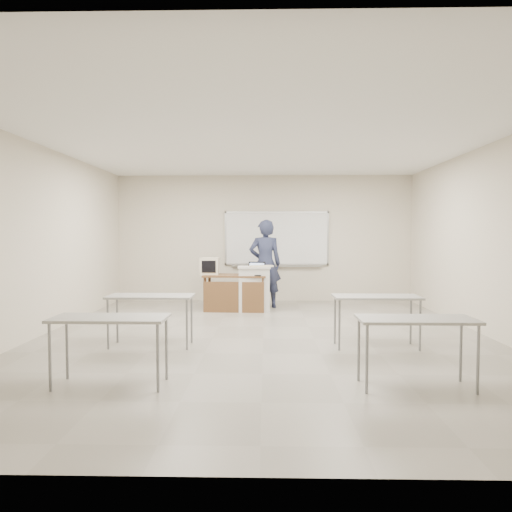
{
  "coord_description": "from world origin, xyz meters",
  "views": [
    {
      "loc": [
        0.04,
        -6.92,
        1.6
      ],
      "look_at": [
        -0.16,
        2.2,
        1.16
      ],
      "focal_mm": 32.0,
      "sensor_mm": 36.0,
      "label": 1
    }
  ],
  "objects_px": {
    "keyboard": "(261,266)",
    "instructor_desk": "(235,286)",
    "crt_monitor": "(210,266)",
    "presenter": "(265,264)",
    "whiteboard": "(277,239)",
    "laptop": "(254,272)",
    "mouse": "(261,275)",
    "podium": "(254,289)"
  },
  "relations": [
    {
      "from": "whiteboard",
      "to": "instructor_desk",
      "type": "relative_size",
      "value": 1.89
    },
    {
      "from": "presenter",
      "to": "whiteboard",
      "type": "bearing_deg",
      "value": -109.78
    },
    {
      "from": "crt_monitor",
      "to": "presenter",
      "type": "xyz_separation_m",
      "value": [
        1.18,
        0.27,
        0.03
      ]
    },
    {
      "from": "keyboard",
      "to": "presenter",
      "type": "height_order",
      "value": "presenter"
    },
    {
      "from": "laptop",
      "to": "mouse",
      "type": "xyz_separation_m",
      "value": [
        0.15,
        -0.08,
        -0.04
      ]
    },
    {
      "from": "podium",
      "to": "mouse",
      "type": "distance_m",
      "value": 0.35
    },
    {
      "from": "whiteboard",
      "to": "presenter",
      "type": "distance_m",
      "value": 1.14
    },
    {
      "from": "whiteboard",
      "to": "keyboard",
      "type": "bearing_deg",
      "value": -102.43
    },
    {
      "from": "podium",
      "to": "mouse",
      "type": "relative_size",
      "value": 9.31
    },
    {
      "from": "crt_monitor",
      "to": "mouse",
      "type": "distance_m",
      "value": 1.16
    },
    {
      "from": "podium",
      "to": "keyboard",
      "type": "relative_size",
      "value": 1.89
    },
    {
      "from": "keyboard",
      "to": "instructor_desk",
      "type": "bearing_deg",
      "value": 159.98
    },
    {
      "from": "instructor_desk",
      "to": "keyboard",
      "type": "xyz_separation_m",
      "value": [
        0.55,
        -0.11,
        0.42
      ]
    },
    {
      "from": "instructor_desk",
      "to": "crt_monitor",
      "type": "relative_size",
      "value": 3.02
    },
    {
      "from": "instructor_desk",
      "to": "crt_monitor",
      "type": "distance_m",
      "value": 0.72
    },
    {
      "from": "crt_monitor",
      "to": "keyboard",
      "type": "height_order",
      "value": "crt_monitor"
    },
    {
      "from": "keyboard",
      "to": "crt_monitor",
      "type": "bearing_deg",
      "value": 153.89
    },
    {
      "from": "crt_monitor",
      "to": "presenter",
      "type": "relative_size",
      "value": 0.23
    },
    {
      "from": "mouse",
      "to": "laptop",
      "type": "bearing_deg",
      "value": 139.12
    },
    {
      "from": "whiteboard",
      "to": "instructor_desk",
      "type": "height_order",
      "value": "whiteboard"
    },
    {
      "from": "instructor_desk",
      "to": "presenter",
      "type": "xyz_separation_m",
      "value": [
        0.63,
        0.5,
        0.43
      ]
    },
    {
      "from": "whiteboard",
      "to": "crt_monitor",
      "type": "distance_m",
      "value": 1.99
    },
    {
      "from": "mouse",
      "to": "keyboard",
      "type": "bearing_deg",
      "value": -104.28
    },
    {
      "from": "keyboard",
      "to": "laptop",
      "type": "bearing_deg",
      "value": 137.94
    },
    {
      "from": "crt_monitor",
      "to": "laptop",
      "type": "xyz_separation_m",
      "value": [
        0.95,
        -0.25,
        -0.11
      ]
    },
    {
      "from": "presenter",
      "to": "mouse",
      "type": "bearing_deg",
      "value": 78.66
    },
    {
      "from": "whiteboard",
      "to": "presenter",
      "type": "xyz_separation_m",
      "value": [
        -0.27,
        -0.97,
        -0.52
      ]
    },
    {
      "from": "laptop",
      "to": "keyboard",
      "type": "xyz_separation_m",
      "value": [
        0.15,
        -0.1,
        0.14
      ]
    },
    {
      "from": "instructor_desk",
      "to": "presenter",
      "type": "distance_m",
      "value": 0.91
    },
    {
      "from": "crt_monitor",
      "to": "whiteboard",
      "type": "bearing_deg",
      "value": 40.07
    },
    {
      "from": "instructor_desk",
      "to": "presenter",
      "type": "height_order",
      "value": "presenter"
    },
    {
      "from": "podium",
      "to": "presenter",
      "type": "distance_m",
      "value": 0.73
    },
    {
      "from": "crt_monitor",
      "to": "keyboard",
      "type": "distance_m",
      "value": 1.15
    },
    {
      "from": "keyboard",
      "to": "podium",
      "type": "bearing_deg",
      "value": 132.67
    },
    {
      "from": "instructor_desk",
      "to": "mouse",
      "type": "bearing_deg",
      "value": -6.51
    },
    {
      "from": "instructor_desk",
      "to": "whiteboard",
      "type": "bearing_deg",
      "value": 61.48
    },
    {
      "from": "mouse",
      "to": "keyboard",
      "type": "height_order",
      "value": "keyboard"
    },
    {
      "from": "podium",
      "to": "crt_monitor",
      "type": "bearing_deg",
      "value": 165.23
    },
    {
      "from": "whiteboard",
      "to": "laptop",
      "type": "height_order",
      "value": "whiteboard"
    },
    {
      "from": "keyboard",
      "to": "presenter",
      "type": "xyz_separation_m",
      "value": [
        0.08,
        0.61,
        0.01
      ]
    },
    {
      "from": "laptop",
      "to": "crt_monitor",
      "type": "bearing_deg",
      "value": -177.41
    },
    {
      "from": "podium",
      "to": "laptop",
      "type": "height_order",
      "value": "laptop"
    }
  ]
}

